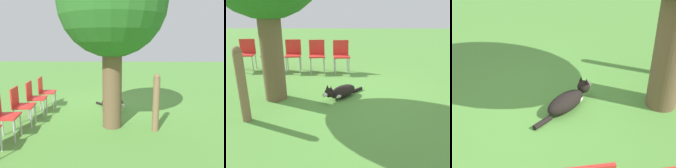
{
  "view_description": "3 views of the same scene",
  "coord_description": "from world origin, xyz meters",
  "views": [
    {
      "loc": [
        -0.33,
        5.65,
        1.91
      ],
      "look_at": [
        -0.23,
        0.98,
        0.99
      ],
      "focal_mm": 35.0,
      "sensor_mm": 36.0,
      "label": 1
    },
    {
      "loc": [
        -4.38,
        -0.38,
        1.8
      ],
      "look_at": [
        -0.3,
        -0.33,
        0.34
      ],
      "focal_mm": 35.0,
      "sensor_mm": 36.0,
      "label": 2
    },
    {
      "loc": [
        3.46,
        -0.6,
        2.55
      ],
      "look_at": [
        -0.03,
        -0.46,
        0.49
      ],
      "focal_mm": 50.0,
      "sensor_mm": 36.0,
      "label": 3
    }
  ],
  "objects": [
    {
      "name": "dog",
      "position": [
        -0.19,
        -0.39,
        0.13
      ],
      "size": [
        0.87,
        0.85,
        0.36
      ],
      "rotation": [
        0.0,
        0.0,
        2.37
      ],
      "color": "black",
      "rests_on": "ground_plane"
    },
    {
      "name": "ground_plane",
      "position": [
        0.0,
        0.0,
        0.0
      ],
      "size": [
        30.0,
        30.0,
        0.0
      ],
      "primitive_type": "plane",
      "color": "#56933D"
    },
    {
      "name": "fence_post",
      "position": [
        -1.16,
        1.18,
        0.63
      ],
      "size": [
        0.14,
        0.14,
        1.24
      ],
      "color": "#846647",
      "rests_on": "ground_plane"
    }
  ]
}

